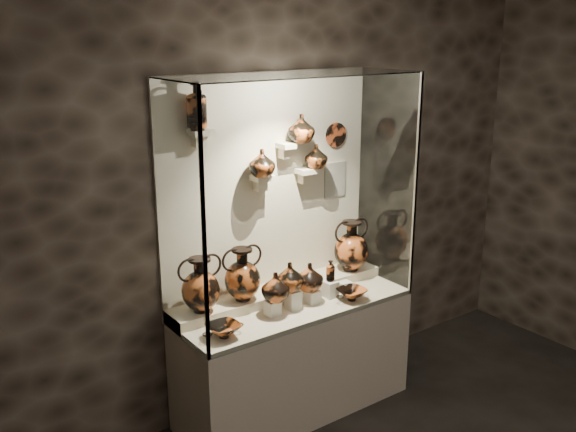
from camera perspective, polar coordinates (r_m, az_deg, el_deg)
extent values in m
cube|color=black|center=(4.50, -1.83, 2.53)|extent=(5.00, 0.02, 3.20)
cube|color=beige|center=(4.70, 0.55, -12.61)|extent=(1.70, 0.60, 0.80)
cube|color=beige|center=(4.51, 0.56, -8.00)|extent=(1.68, 0.58, 0.03)
cube|color=beige|center=(4.63, -0.73, -6.88)|extent=(1.70, 0.25, 0.10)
cube|color=beige|center=(4.50, -1.80, 2.52)|extent=(1.70, 0.03, 1.60)
cube|color=white|center=(4.02, 3.10, 0.83)|extent=(1.70, 0.01, 1.60)
cube|color=white|center=(3.82, -9.65, -0.20)|extent=(0.01, 0.60, 1.60)
cube|color=white|center=(4.79, 8.77, 3.18)|extent=(0.01, 0.60, 1.60)
cube|color=white|center=(4.12, 0.62, 12.47)|extent=(1.70, 0.60, 0.01)
cube|color=gray|center=(3.58, -7.49, -1.26)|extent=(0.02, 0.02, 1.60)
cube|color=gray|center=(4.59, 11.25, 2.48)|extent=(0.02, 0.02, 1.60)
cube|color=silver|center=(4.33, -1.40, -8.13)|extent=(0.09, 0.09, 0.10)
cube|color=silver|center=(4.41, 0.43, -7.42)|extent=(0.09, 0.09, 0.13)
cube|color=silver|center=(4.52, 2.18, -7.14)|extent=(0.09, 0.09, 0.09)
cube|color=silver|center=(4.60, 3.76, -6.49)|extent=(0.09, 0.09, 0.12)
cube|color=silver|center=(4.70, 5.08, -6.32)|extent=(0.09, 0.09, 0.08)
cube|color=beige|center=(4.07, -7.73, 7.37)|extent=(0.14, 0.12, 0.04)
cube|color=beige|center=(4.36, -2.34, 3.42)|extent=(0.14, 0.12, 0.04)
cube|color=beige|center=(4.43, -0.21, 6.28)|extent=(0.10, 0.12, 0.04)
cube|color=beige|center=(4.58, 1.63, 4.04)|extent=(0.14, 0.12, 0.04)
imported|color=#B65322|center=(4.27, -1.14, -6.31)|extent=(0.23, 0.23, 0.20)
imported|color=#A44A1D|center=(4.35, 0.14, -5.42)|extent=(0.22, 0.22, 0.20)
imported|color=#B65322|center=(4.46, 1.91, -5.43)|extent=(0.24, 0.24, 0.20)
imported|color=#A44A1D|center=(4.29, -2.35, 4.73)|extent=(0.21, 0.21, 0.19)
imported|color=#A44A1D|center=(4.44, 1.18, 7.79)|extent=(0.20, 0.20, 0.19)
imported|color=#A44A1D|center=(4.57, 2.51, 5.33)|extent=(0.22, 0.22, 0.17)
cylinder|color=#AE4622|center=(4.76, 4.26, 7.20)|extent=(0.18, 0.02, 0.18)
cube|color=beige|center=(4.83, 4.17, 3.25)|extent=(0.20, 0.01, 0.26)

